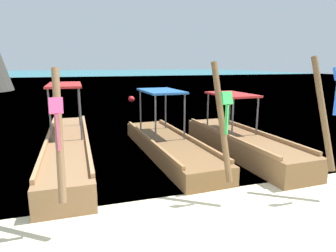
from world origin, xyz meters
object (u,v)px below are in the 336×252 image
longtail_boat_pink_ribbon (68,147)px  mooring_buoy_near (131,99)px  longtail_boat_green_ribbon (169,144)px  longtail_boat_blue_ribbon (241,142)px

longtail_boat_pink_ribbon → mooring_buoy_near: bearing=71.2°
longtail_boat_pink_ribbon → longtail_boat_green_ribbon: longtail_boat_green_ribbon is taller
longtail_boat_pink_ribbon → longtail_boat_blue_ribbon: longtail_boat_blue_ribbon is taller
longtail_boat_blue_ribbon → longtail_boat_pink_ribbon: bearing=167.5°
longtail_boat_pink_ribbon → longtail_boat_blue_ribbon: size_ratio=1.30×
longtail_boat_blue_ribbon → mooring_buoy_near: size_ratio=13.30×
longtail_boat_pink_ribbon → mooring_buoy_near: longtail_boat_pink_ribbon is taller
longtail_boat_green_ribbon → mooring_buoy_near: bearing=84.7°
longtail_boat_blue_ribbon → longtail_boat_green_ribbon: bearing=163.2°
longtail_boat_pink_ribbon → longtail_boat_blue_ribbon: 5.03m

